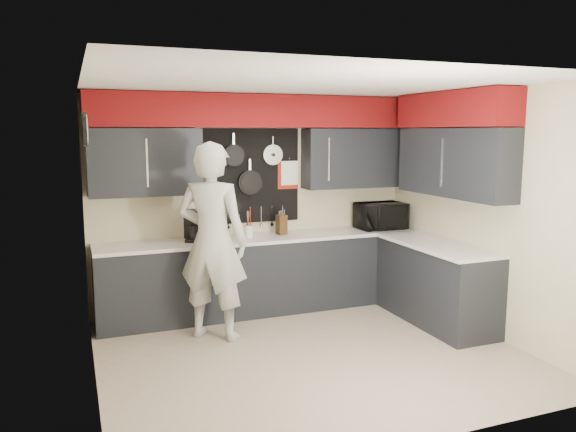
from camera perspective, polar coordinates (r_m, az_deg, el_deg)
name	(u,v)px	position (r m, az deg, el deg)	size (l,w,h in m)	color
ground	(311,353)	(5.69, 2.34, -13.78)	(4.00, 4.00, 0.00)	#A18E7D
back_wall_assembly	(259,144)	(6.76, -2.95, 7.27)	(4.00, 0.36, 2.60)	beige
right_wall_assembly	(457,152)	(6.45, 16.84, 6.26)	(0.36, 3.50, 2.60)	beige
left_wall_assembly	(89,233)	(4.90, -19.53, -1.64)	(0.05, 3.50, 2.60)	beige
base_cabinets	(311,276)	(6.71, 2.35, -6.14)	(3.95, 2.20, 0.92)	black
microwave	(381,216)	(7.32, 9.39, 0.01)	(0.61, 0.41, 0.34)	black
knife_block	(281,225)	(6.83, -0.67, -0.88)	(0.11, 0.11, 0.24)	#311F0F
utensil_crock	(248,231)	(6.65, -4.05, -1.58)	(0.11, 0.11, 0.14)	white
coffee_maker	(194,225)	(6.51, -9.57, -0.89)	(0.26, 0.29, 0.36)	black
person	(212,242)	(5.87, -7.68, -2.60)	(0.75, 0.50, 2.07)	beige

